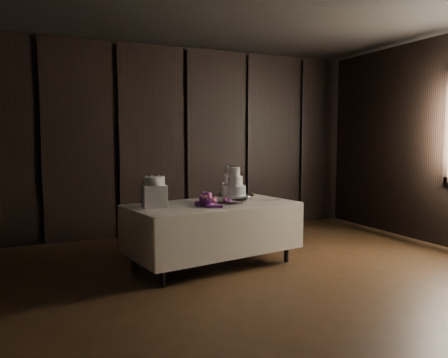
% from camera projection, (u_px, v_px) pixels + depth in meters
% --- Properties ---
extents(room, '(6.08, 7.08, 3.08)m').
position_uv_depth(room, '(315.00, 143.00, 3.94)').
color(room, black).
rests_on(room, ground).
extents(display_table, '(2.14, 1.36, 0.76)m').
position_uv_depth(display_table, '(213.00, 232.00, 5.27)').
color(display_table, '#EDE6CD').
rests_on(display_table, ground).
extents(cake_stand, '(0.58, 0.58, 0.09)m').
position_uv_depth(cake_stand, '(234.00, 198.00, 5.35)').
color(cake_stand, silver).
rests_on(cake_stand, display_table).
extents(wedding_cake, '(0.32, 0.28, 0.34)m').
position_uv_depth(wedding_cake, '(233.00, 184.00, 5.31)').
color(wedding_cake, white).
rests_on(wedding_cake, cake_stand).
extents(bouquet, '(0.43, 0.49, 0.19)m').
position_uv_depth(bouquet, '(206.00, 201.00, 5.01)').
color(bouquet, pink).
rests_on(bouquet, display_table).
extents(box_pedestal, '(0.29, 0.29, 0.25)m').
position_uv_depth(box_pedestal, '(155.00, 196.00, 4.96)').
color(box_pedestal, white).
rests_on(box_pedestal, display_table).
extents(small_cake, '(0.24, 0.24, 0.09)m').
position_uv_depth(small_cake, '(154.00, 181.00, 4.95)').
color(small_cake, white).
rests_on(small_cake, box_pedestal).
extents(cake_knife, '(0.35, 0.16, 0.01)m').
position_uv_depth(cake_knife, '(263.00, 200.00, 5.48)').
color(cake_knife, silver).
rests_on(cake_knife, display_table).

